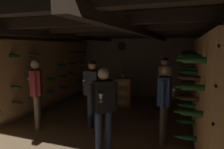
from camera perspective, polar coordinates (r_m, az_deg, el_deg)
The scene contains 9 objects.
ground_plane at distance 4.99m, azimuth -2.36°, elevation -14.38°, with size 8.40×8.40×0.00m, color #8C7051.
room_shell at distance 4.89m, azimuth -1.24°, elevation 2.45°, with size 4.72×6.52×2.41m.
wine_crate_stack at distance 6.47m, azimuth 3.31°, elevation -4.97°, with size 0.52×0.35×0.90m.
display_bottle at distance 6.30m, azimuth 3.32°, elevation 0.10°, with size 0.08×0.08×0.35m.
person_host_center at distance 4.59m, azimuth -5.45°, elevation -3.97°, with size 0.53×0.33×1.59m.
person_guest_far_right at distance 5.26m, azimuth 14.77°, elevation -2.32°, with size 0.43×0.48×1.63m.
person_guest_mid_left at distance 4.91m, azimuth -20.69°, elevation -3.52°, with size 0.43×0.48×1.60m.
person_guest_mid_right at distance 4.04m, azimuth 14.74°, elevation -6.25°, with size 0.33×0.54×1.55m.
person_guest_near_right at distance 3.52m, azimuth -2.43°, elevation -8.17°, with size 0.41×0.45×1.54m.
Camera 1 is at (1.76, -4.27, 1.90)m, focal length 32.18 mm.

